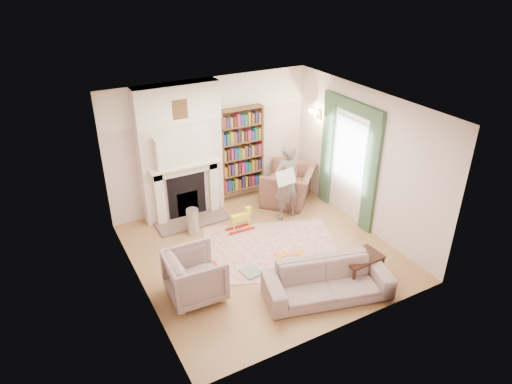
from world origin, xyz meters
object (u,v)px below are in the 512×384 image
armchair_reading (289,185)px  rocking_horse (240,220)px  sofa (327,281)px  paraffin_heater (193,222)px  man_reading (287,182)px  coffee_table (360,267)px  bookcase (241,149)px  armchair_left (195,276)px

armchair_reading → rocking_horse: size_ratio=2.16×
sofa → paraffin_heater: bearing=128.8°
paraffin_heater → armchair_reading: bearing=6.2°
man_reading → paraffin_heater: bearing=-16.1°
sofa → man_reading: size_ratio=1.21×
man_reading → rocking_horse: man_reading is taller
coffee_table → paraffin_heater: size_ratio=1.27×
bookcase → armchair_reading: bookcase is taller
armchair_reading → man_reading: (-0.45, -0.60, 0.45)m
armchair_left → paraffin_heater: (0.65, 1.77, -0.13)m
sofa → armchair_reading: bearing=84.1°
bookcase → coffee_table: bookcase is taller
man_reading → rocking_horse: bearing=-6.3°
armchair_left → sofa: armchair_left is taller
sofa → coffee_table: bearing=23.1°
bookcase → man_reading: size_ratio=1.10×
bookcase → sofa: (-0.33, -3.69, -0.88)m
rocking_horse → man_reading: bearing=1.4°
man_reading → paraffin_heater: (-1.94, 0.34, -0.56)m
bookcase → coffee_table: 3.74m
man_reading → coffee_table: bearing=84.8°
coffee_table → armchair_reading: bearing=79.3°
bookcase → rocking_horse: bearing=-118.6°
armchair_left → rocking_horse: bearing=-44.0°
armchair_left → sofa: size_ratio=0.43×
armchair_reading → armchair_left: armchair_left is taller
armchair_reading → armchair_left: (-3.04, -2.03, 0.01)m
bookcase → coffee_table: size_ratio=2.64×
armchair_left → coffee_table: bearing=-106.4°
coffee_table → bookcase: bearing=94.2°
armchair_reading → bookcase: bearing=-81.7°
armchair_left → coffee_table: armchair_left is taller
coffee_table → paraffin_heater: paraffin_heater is taller
paraffin_heater → rocking_horse: size_ratio=0.99×
bookcase → rocking_horse: 1.70m
armchair_reading → sofa: armchair_reading is taller
sofa → man_reading: bearing=88.6°
bookcase → sofa: 3.81m
rocking_horse → bookcase: bearing=62.9°
man_reading → armchair_left: bearing=22.7°
armchair_left → rocking_horse: (1.52, 1.43, -0.16)m
coffee_table → armchair_left: bearing=158.2°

